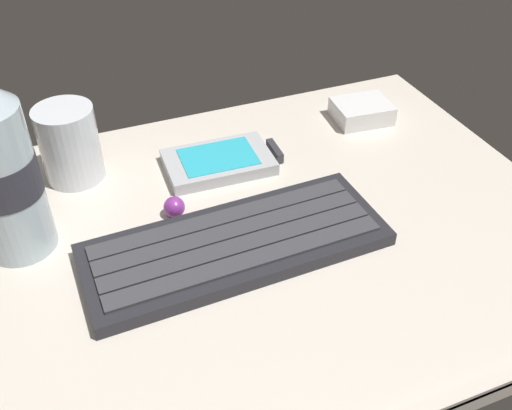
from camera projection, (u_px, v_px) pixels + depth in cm
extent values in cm
cube|color=beige|center=(256.00, 236.00, 58.91)|extent=(64.00, 48.00, 2.00)
cube|color=#232328|center=(236.00, 245.00, 55.35)|extent=(29.30, 11.82, 1.40)
cube|color=#3D3D42|center=(223.00, 218.00, 57.17)|extent=(26.73, 2.75, 0.30)
cube|color=#3D3D42|center=(231.00, 231.00, 55.61)|extent=(26.73, 2.75, 0.30)
cube|color=#3D3D42|center=(240.00, 245.00, 54.04)|extent=(26.73, 2.75, 0.30)
cube|color=#3D3D42|center=(249.00, 261.00, 52.47)|extent=(26.73, 2.75, 0.30)
cube|color=#B7BABF|center=(223.00, 161.00, 66.29)|extent=(12.30, 8.08, 1.40)
cube|color=#2DB7D1|center=(222.00, 156.00, 65.82)|extent=(8.63, 6.26, 0.10)
cube|color=#333338|center=(275.00, 151.00, 67.96)|extent=(0.95, 3.83, 1.12)
cylinder|color=silver|center=(70.00, 144.00, 62.58)|extent=(6.40, 6.40, 8.50)
cylinder|color=red|center=(71.00, 152.00, 63.21)|extent=(5.50, 5.50, 6.12)
cylinder|color=silver|center=(3.00, 183.00, 51.71)|extent=(6.60, 6.60, 15.00)
cylinder|color=#2D2D38|center=(0.00, 176.00, 51.24)|extent=(6.73, 6.73, 3.80)
cube|color=white|center=(362.00, 111.00, 74.13)|extent=(7.45, 6.17, 2.40)
sphere|color=purple|center=(174.00, 207.00, 59.17)|extent=(2.20, 2.20, 2.20)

